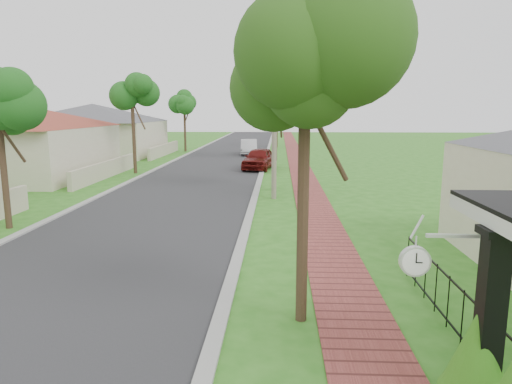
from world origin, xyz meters
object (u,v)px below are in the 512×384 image
(porch_post, at_px, (489,330))
(parked_car_red, at_px, (259,159))
(utility_pole, at_px, (274,118))
(near_tree, at_px, (305,68))
(parked_car_white, at_px, (249,147))
(station_clock, at_px, (418,259))

(porch_post, distance_m, parked_car_red, 25.68)
(parked_car_red, bearing_deg, utility_pole, -73.34)
(near_tree, bearing_deg, parked_car_red, 94.51)
(porch_post, relative_size, parked_car_white, 0.60)
(parked_car_red, distance_m, near_tree, 23.25)
(parked_car_red, distance_m, utility_pole, 11.02)
(parked_car_white, relative_size, station_clock, 3.92)
(porch_post, relative_size, station_clock, 2.37)
(porch_post, height_order, parked_car_white, porch_post)
(parked_car_white, bearing_deg, porch_post, -85.42)
(porch_post, bearing_deg, near_tree, 133.23)
(porch_post, height_order, near_tree, near_tree)
(utility_pole, bearing_deg, porch_post, -78.46)
(utility_pole, bearing_deg, parked_car_red, 96.12)
(porch_post, relative_size, near_tree, 0.43)
(parked_car_white, bearing_deg, near_tree, -88.73)
(parked_car_red, distance_m, station_clock, 25.18)
(station_clock, bearing_deg, porch_post, -24.88)
(parked_car_white, height_order, near_tree, near_tree)
(parked_car_white, relative_size, near_tree, 0.71)
(parked_car_white, bearing_deg, utility_pole, -87.37)
(porch_post, distance_m, station_clock, 1.26)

